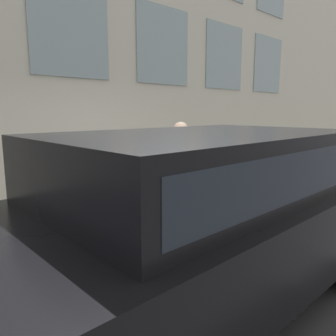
# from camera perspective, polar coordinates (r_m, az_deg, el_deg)

# --- Properties ---
(ground_plane) EXTENTS (80.00, 80.00, 0.00)m
(ground_plane) POSITION_cam_1_polar(r_m,az_deg,el_deg) (4.77, 1.38, -12.68)
(ground_plane) COLOR #2D2D30
(sidewalk) EXTENTS (2.83, 60.00, 0.16)m
(sidewalk) POSITION_cam_1_polar(r_m,az_deg,el_deg) (5.77, -8.65, -7.87)
(sidewalk) COLOR #9E9B93
(sidewalk) RESTS_ON ground_plane
(fire_hydrant) EXTENTS (0.31, 0.43, 0.71)m
(fire_hydrant) POSITION_cam_1_polar(r_m,az_deg,el_deg) (4.90, -2.52, -5.54)
(fire_hydrant) COLOR red
(fire_hydrant) RESTS_ON sidewalk
(person) EXTENTS (0.36, 0.24, 1.49)m
(person) POSITION_cam_1_polar(r_m,az_deg,el_deg) (5.55, 2.21, 1.90)
(person) COLOR navy
(person) RESTS_ON sidewalk
(parked_truck_black_near) EXTENTS (2.02, 4.68, 1.64)m
(parked_truck_black_near) POSITION_cam_1_polar(r_m,az_deg,el_deg) (3.06, 5.24, -6.81)
(parked_truck_black_near) COLOR black
(parked_truck_black_near) RESTS_ON ground_plane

